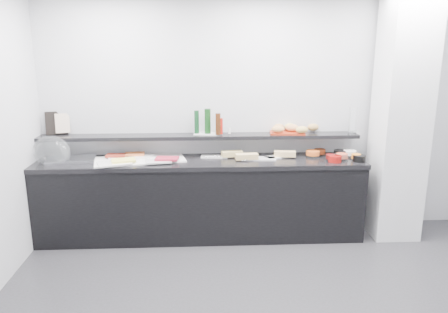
{
  "coord_description": "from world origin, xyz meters",
  "views": [
    {
      "loc": [
        -0.68,
        -2.98,
        2.13
      ],
      "look_at": [
        -0.45,
        1.45,
        1.0
      ],
      "focal_mm": 35.0,
      "sensor_mm": 36.0,
      "label": 1
    }
  ],
  "objects_px": {
    "sandwich_plate_mid": "(258,159)",
    "condiment_tray": "(206,134)",
    "cloche_base": "(72,159)",
    "bread_tray": "(287,132)",
    "carafe": "(353,121)",
    "framed_print": "(56,123)"
  },
  "relations": [
    {
      "from": "framed_print",
      "to": "condiment_tray",
      "type": "xyz_separation_m",
      "value": [
        1.69,
        -0.07,
        -0.12
      ]
    },
    {
      "from": "carafe",
      "to": "cloche_base",
      "type": "bearing_deg",
      "value": -177.76
    },
    {
      "from": "framed_print",
      "to": "bread_tray",
      "type": "relative_size",
      "value": 0.67
    },
    {
      "from": "cloche_base",
      "to": "framed_print",
      "type": "bearing_deg",
      "value": 120.05
    },
    {
      "from": "sandwich_plate_mid",
      "to": "condiment_tray",
      "type": "relative_size",
      "value": 1.44
    },
    {
      "from": "condiment_tray",
      "to": "sandwich_plate_mid",
      "type": "bearing_deg",
      "value": -11.43
    },
    {
      "from": "condiment_tray",
      "to": "carafe",
      "type": "xyz_separation_m",
      "value": [
        1.67,
        -0.06,
        0.14
      ]
    },
    {
      "from": "framed_print",
      "to": "condiment_tray",
      "type": "bearing_deg",
      "value": -15.62
    },
    {
      "from": "cloche_base",
      "to": "bread_tray",
      "type": "height_order",
      "value": "bread_tray"
    },
    {
      "from": "bread_tray",
      "to": "carafe",
      "type": "bearing_deg",
      "value": 0.77
    },
    {
      "from": "condiment_tray",
      "to": "carafe",
      "type": "relative_size",
      "value": 0.89
    },
    {
      "from": "carafe",
      "to": "framed_print",
      "type": "bearing_deg",
      "value": 177.68
    },
    {
      "from": "cloche_base",
      "to": "condiment_tray",
      "type": "relative_size",
      "value": 1.91
    },
    {
      "from": "cloche_base",
      "to": "bread_tray",
      "type": "relative_size",
      "value": 1.3
    },
    {
      "from": "sandwich_plate_mid",
      "to": "framed_print",
      "type": "bearing_deg",
      "value": 175.42
    },
    {
      "from": "framed_print",
      "to": "sandwich_plate_mid",
      "type": "bearing_deg",
      "value": -20.27
    },
    {
      "from": "framed_print",
      "to": "carafe",
      "type": "xyz_separation_m",
      "value": [
        3.36,
        -0.14,
        0.02
      ]
    },
    {
      "from": "sandwich_plate_mid",
      "to": "framed_print",
      "type": "distance_m",
      "value": 2.31
    },
    {
      "from": "cloche_base",
      "to": "sandwich_plate_mid",
      "type": "relative_size",
      "value": 1.33
    },
    {
      "from": "cloche_base",
      "to": "framed_print",
      "type": "xyz_separation_m",
      "value": [
        -0.21,
        0.26,
        0.36
      ]
    },
    {
      "from": "bread_tray",
      "to": "framed_print",
      "type": "bearing_deg",
      "value": -175.52
    },
    {
      "from": "sandwich_plate_mid",
      "to": "bread_tray",
      "type": "height_order",
      "value": "bread_tray"
    }
  ]
}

